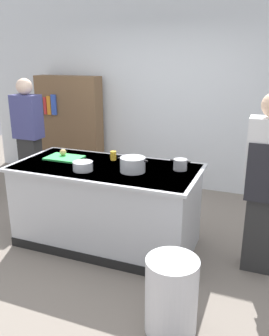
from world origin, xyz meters
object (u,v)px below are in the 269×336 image
Objects in this scene: sauce_pan at (180,165)px; trash_bin at (171,296)px; bookshelf at (70,128)px; person_chef at (265,181)px; onion at (63,152)px; juice_cup at (113,156)px; person_guest at (29,137)px; stock_pot at (133,165)px; mixing_bowl at (83,166)px.

sauce_pan reaches higher than trash_bin.
person_chef is at bearing -28.81° from bookshelf.
onion is 0.04× the size of bookshelf.
trash_bin is (1.05, -1.26, -0.65)m from juice_cup.
bookshelf is (0.06, 1.00, -0.06)m from person_guest.
stock_pot reaches higher than sauce_pan.
stock_pot is at bearing 125.85° from trash_bin.
trash_bin is at bearing -77.46° from sauce_pan.
juice_cup is at bearing 174.78° from sauce_pan.
trash_bin is 1.38m from person_chef.
juice_cup is (-0.35, 0.30, -0.02)m from stock_pot.
person_guest is (-2.62, 1.82, 0.61)m from trash_bin.
sauce_pan is (1.37, 0.03, -0.00)m from onion.
onion is 0.57m from mixing_bowl.
onion is 1.19m from person_guest.
mixing_bowl is 0.47m from juice_cup.
onion is 2.10m from trash_bin.
mixing_bowl is 1.76m from person_chef.
onion reaches higher than mixing_bowl.
trash_bin is (0.27, -1.19, -0.65)m from sauce_pan.
juice_cup is 2.17m from bookshelf.
mixing_bowl is at bearing -106.04° from juice_cup.
person_chef is at bearing -5.86° from sauce_pan.
person_guest is (-1.92, 0.86, -0.06)m from stock_pot.
sauce_pan is 0.12× the size of person_guest.
person_guest reaches higher than juice_cup.
person_chef reaches higher than onion.
person_chef is at bearing 9.67° from mixing_bowl.
onion is at bearing 144.60° from trash_bin.
person_chef is (0.56, 1.11, 0.61)m from trash_bin.
stock_pot is 0.51m from mixing_bowl.
onion is 0.04× the size of person_guest.
trash_bin is (1.63, -1.16, -0.65)m from onion.
mixing_bowl is 0.12× the size of person_chef.
person_guest is at bearing 145.12° from trash_bin.
bookshelf is (-1.86, 1.86, -0.12)m from stock_pot.
onion is at bearing 79.13° from person_chef.
bookshelf is at bearing -175.83° from person_guest.
person_guest is at bearing 164.95° from sauce_pan.
juice_cup is 0.06× the size of person_guest.
juice_cup is at bearing 77.82° from person_guest.
stock_pot is 0.19× the size of bookshelf.
sauce_pan reaches higher than onion.
person_chef is (1.61, -0.16, -0.04)m from juice_cup.
person_guest reaches higher than trash_bin.
stock_pot is 2.11m from person_guest.
trash_bin is at bearing -50.34° from juice_cup.
stock_pot reaches higher than trash_bin.
person_guest is (-3.17, 0.72, -0.00)m from person_chef.
trash_bin is (1.18, -0.81, -0.64)m from mixing_bowl.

